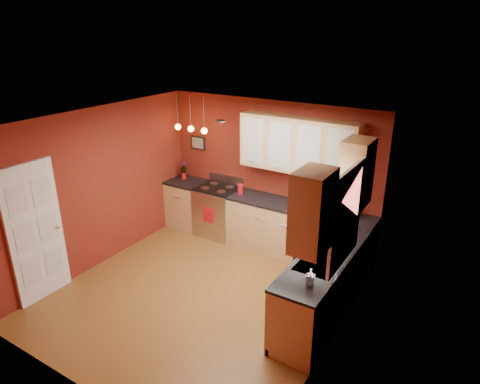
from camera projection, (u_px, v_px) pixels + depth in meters
The scene contains 27 objects.
floor at pixel (201, 295), 6.38m from camera, with size 4.20×4.20×0.00m, color brown.
ceiling at pixel (194, 123), 5.43m from camera, with size 4.00×4.20×0.02m, color beige.
wall_back at pixel (270, 174), 7.57m from camera, with size 4.00×0.02×2.60m, color maroon.
wall_front at pixel (70, 291), 4.25m from camera, with size 4.00×0.02×2.60m, color maroon.
wall_left at pixel (99, 189), 6.89m from camera, with size 0.02×4.20×2.60m, color maroon.
wall_right at pixel (337, 254), 4.93m from camera, with size 0.02×4.20×2.60m, color maroon.
base_cabinets_back_left at pixel (188, 204), 8.45m from camera, with size 0.70×0.60×0.90m, color tan.
base_cabinets_back_right at pixel (298, 233), 7.28m from camera, with size 2.54×0.60×0.90m, color tan.
base_cabinets_right at pixel (322, 289), 5.74m from camera, with size 0.60×2.10×0.90m, color tan.
counter_back_left at pixel (187, 182), 8.28m from camera, with size 0.70×0.62×0.04m, color black.
counter_back_right at pixel (299, 208), 7.11m from camera, with size 2.54×0.62×0.04m, color black.
counter_right at pixel (324, 259), 5.57m from camera, with size 0.62×2.10×0.04m, color black.
gas_range at pixel (218, 211), 8.08m from camera, with size 0.76×0.64×1.11m.
dishwasher_front at pixel (311, 246), 6.87m from camera, with size 0.60×0.02×0.80m, color #B7B6BB.
sink at pixel (320, 264), 5.45m from camera, with size 0.50×0.70×0.33m.
window at pixel (346, 214), 5.03m from camera, with size 0.06×1.02×1.22m.
door_left_wall at pixel (35, 233), 6.02m from camera, with size 0.12×0.82×2.05m.
upper_cabinets_back at pixel (298, 145), 6.90m from camera, with size 2.00×0.35×0.90m, color tan.
upper_cabinets_right at pixel (337, 190), 5.03m from camera, with size 0.35×1.95×0.90m, color tan.
wall_picture at pixel (198, 143), 8.18m from camera, with size 0.32×0.03×0.26m, color black.
pendant_lights at pixel (191, 128), 7.74m from camera, with size 0.71×0.11×0.66m.
red_canister at pixel (240, 189), 7.63m from camera, with size 0.11×0.11×0.17m.
red_vase at pixel (184, 175), 8.37m from camera, with size 0.09×0.09×0.14m, color #B5131C.
flowers at pixel (183, 167), 8.31m from camera, with size 0.13×0.13×0.23m, color #B5131C.
coffee_maker at pixel (346, 209), 6.68m from camera, with size 0.21×0.21×0.28m.
soap_pump at pixel (311, 278), 4.92m from camera, with size 0.10×0.10×0.22m, color silver.
dish_towel at pixel (208, 215), 7.80m from camera, with size 0.22×0.01×0.30m, color #B5131C.
Camera 1 is at (3.33, -4.26, 3.77)m, focal length 32.00 mm.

